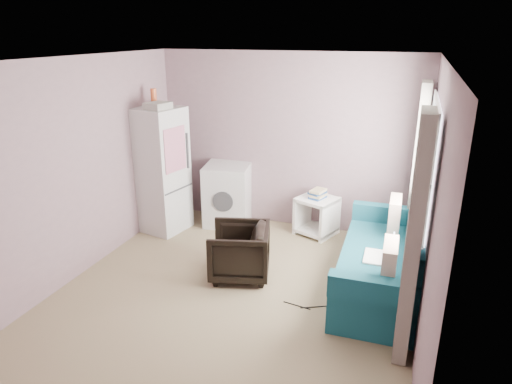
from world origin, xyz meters
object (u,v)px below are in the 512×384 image
armchair (239,249)px  sofa (390,264)px  fridge (161,170)px  washing_machine (228,193)px  side_table (317,213)px

armchair → sofa: sofa is taller
armchair → fridge: bearing=-136.4°
washing_machine → side_table: washing_machine is taller
washing_machine → fridge: bearing=-158.2°
sofa → washing_machine: bearing=152.7°
armchair → side_table: 1.59m
armchair → fridge: size_ratio=0.34×
washing_machine → sofa: (2.42, -1.20, -0.14)m
armchair → sofa: size_ratio=0.33×
washing_machine → side_table: bearing=-8.1°
armchair → sofa: bearing=82.3°
washing_machine → sofa: size_ratio=0.44×
fridge → side_table: fridge is taller
washing_machine → side_table: 1.35m
washing_machine → side_table: size_ratio=1.35×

